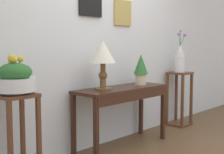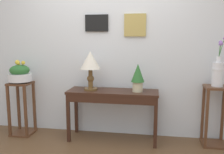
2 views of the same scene
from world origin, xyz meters
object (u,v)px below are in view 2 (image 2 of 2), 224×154
(pedestal_stand_left, at_px, (22,109))
(flower_vase_tall_right, at_px, (218,71))
(table_lamp, at_px, (90,63))
(potted_plant_on_console, at_px, (138,76))
(console_table, at_px, (113,98))
(pedestal_stand_right, at_px, (215,116))
(planter_bowl_wide_left, at_px, (20,74))

(pedestal_stand_left, distance_m, flower_vase_tall_right, 2.85)
(table_lamp, xyz_separation_m, potted_plant_on_console, (0.67, -0.01, -0.17))
(console_table, relative_size, pedestal_stand_left, 1.58)
(table_lamp, relative_size, pedestal_stand_left, 0.68)
(potted_plant_on_console, xyz_separation_m, pedestal_stand_left, (-1.74, -0.01, -0.54))
(pedestal_stand_right, bearing_deg, console_table, -176.81)
(pedestal_stand_left, xyz_separation_m, flower_vase_tall_right, (2.78, 0.07, 0.62))
(planter_bowl_wide_left, bearing_deg, console_table, -0.18)
(pedestal_stand_right, bearing_deg, flower_vase_tall_right, -50.40)
(flower_vase_tall_right, bearing_deg, console_table, -176.83)
(pedestal_stand_right, xyz_separation_m, flower_vase_tall_right, (0.00, -0.00, 0.61))
(console_table, xyz_separation_m, potted_plant_on_console, (0.35, 0.02, 0.31))
(table_lamp, xyz_separation_m, pedestal_stand_left, (-1.07, -0.02, -0.71))
(potted_plant_on_console, bearing_deg, pedestal_stand_right, 3.41)
(pedestal_stand_left, relative_size, planter_bowl_wide_left, 2.30)
(pedestal_stand_left, height_order, flower_vase_tall_right, flower_vase_tall_right)
(pedestal_stand_left, distance_m, planter_bowl_wide_left, 0.53)
(planter_bowl_wide_left, distance_m, pedestal_stand_right, 2.83)
(console_table, relative_size, table_lamp, 2.31)
(console_table, height_order, pedestal_stand_left, pedestal_stand_left)
(pedestal_stand_right, bearing_deg, planter_bowl_wide_left, -178.49)
(console_table, distance_m, table_lamp, 0.58)
(planter_bowl_wide_left, bearing_deg, pedestal_stand_right, 1.51)
(planter_bowl_wide_left, height_order, flower_vase_tall_right, flower_vase_tall_right)
(pedestal_stand_left, height_order, pedestal_stand_right, pedestal_stand_right)
(flower_vase_tall_right, bearing_deg, planter_bowl_wide_left, -178.50)
(table_lamp, bearing_deg, console_table, -4.41)
(table_lamp, distance_m, pedestal_stand_right, 1.85)
(potted_plant_on_console, bearing_deg, table_lamp, 179.20)
(console_table, xyz_separation_m, planter_bowl_wide_left, (-1.39, 0.00, 0.31))
(planter_bowl_wide_left, bearing_deg, potted_plant_on_console, 0.37)
(console_table, distance_m, flower_vase_tall_right, 1.45)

